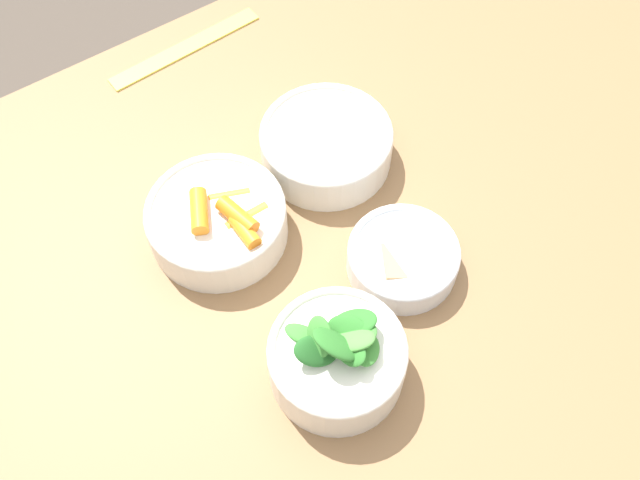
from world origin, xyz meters
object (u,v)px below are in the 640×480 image
at_px(bowl_carrots, 218,220).
at_px(bowl_beans_hotdog, 326,145).
at_px(ruler, 186,48).
at_px(bowl_cookies, 403,258).
at_px(bowl_greens, 337,358).

bearing_deg(bowl_carrots, bowl_beans_hotdog, 7.22).
bearing_deg(ruler, bowl_cookies, -86.10).
xyz_separation_m(bowl_carrots, bowl_greens, (0.01, -0.23, 0.01)).
bearing_deg(ruler, bowl_beans_hotdog, -79.56).
bearing_deg(bowl_carrots, ruler, 68.30).
relative_size(bowl_greens, bowl_beans_hotdog, 0.87).
relative_size(bowl_beans_hotdog, ruler, 0.69).
height_order(bowl_carrots, bowl_cookies, bowl_carrots).
relative_size(bowl_greens, bowl_cookies, 1.12).
xyz_separation_m(bowl_beans_hotdog, ruler, (-0.05, 0.29, -0.03)).
distance_m(bowl_carrots, bowl_greens, 0.23).
relative_size(bowl_carrots, bowl_greens, 1.14).
xyz_separation_m(bowl_cookies, ruler, (-0.03, 0.48, -0.02)).
distance_m(bowl_carrots, bowl_beans_hotdog, 0.18).
bearing_deg(bowl_cookies, bowl_beans_hotdog, 83.81).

